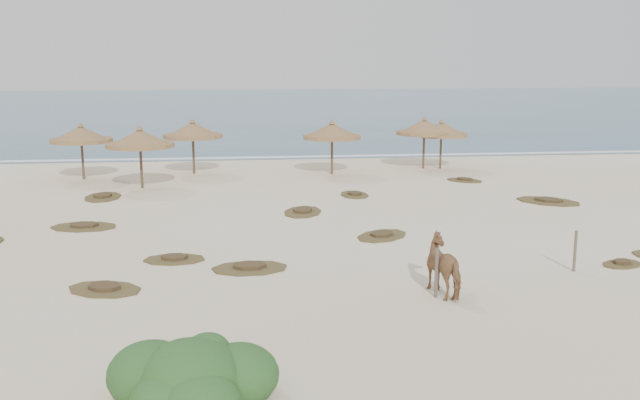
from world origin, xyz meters
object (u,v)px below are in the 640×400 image
at_px(palapa_0, 81,135).
at_px(palapa_1, 140,139).
at_px(bush, 192,380).
at_px(horse, 447,266).

bearing_deg(palapa_0, palapa_1, -41.13).
xyz_separation_m(palapa_0, palapa_1, (3.36, -2.93, 0.06)).
bearing_deg(bush, palapa_0, 105.49).
relative_size(palapa_0, horse, 2.12).
bearing_deg(palapa_1, bush, -80.63).
xyz_separation_m(palapa_0, bush, (7.10, -25.62, -1.85)).
bearing_deg(palapa_1, horse, -59.43).
distance_m(horse, bush, 8.45).
bearing_deg(palapa_0, bush, -74.51).
relative_size(horse, bush, 0.58).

